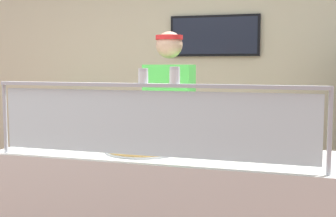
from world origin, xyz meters
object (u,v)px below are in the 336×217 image
worker_figure (170,127)px  parmesan_shaker (143,77)px  pepper_flake_shaker (175,76)px  pizza_tray (144,149)px  pizza_server (145,146)px  pizza_box_stack (58,113)px

worker_figure → parmesan_shaker: bearing=-80.3°
pepper_flake_shaker → worker_figure: worker_figure is taller
pizza_tray → pepper_flake_shaker: (0.30, -0.29, 0.47)m
pizza_server → worker_figure: size_ratio=0.16×
pizza_server → pizza_box_stack: bearing=118.8°
worker_figure → pizza_server: bearing=-83.8°
parmesan_shaker → pizza_server: bearing=109.3°
pizza_tray → worker_figure: (-0.07, 0.76, 0.04)m
pizza_tray → pizza_box_stack: 2.41m
worker_figure → pizza_box_stack: 1.87m
worker_figure → pepper_flake_shaker: bearing=-70.9°
parmesan_shaker → worker_figure: size_ratio=0.05×
parmesan_shaker → pizza_tray: bearing=111.0°
pepper_flake_shaker → worker_figure: (-0.36, 1.05, -0.43)m
pizza_server → pepper_flake_shaker: bearing=-59.3°
pizza_box_stack → parmesan_shaker: bearing=-48.6°
pizza_server → pepper_flake_shaker: size_ratio=2.97×
pizza_server → pizza_box_stack: size_ratio=0.57×
pepper_flake_shaker → pizza_box_stack: size_ratio=0.19×
pepper_flake_shaker → parmesan_shaker: bearing=-180.0°
pepper_flake_shaker → pizza_box_stack: bearing=134.2°
pizza_server → parmesan_shaker: size_ratio=3.32×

